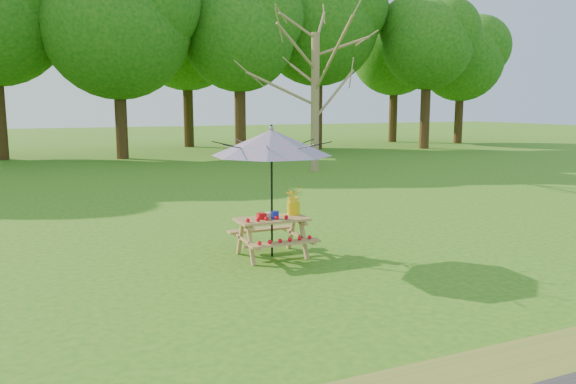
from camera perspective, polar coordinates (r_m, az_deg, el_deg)
name	(u,v)px	position (r m, az deg, el deg)	size (l,w,h in m)	color
ground	(182,317)	(7.18, -10.70, -12.34)	(120.00, 120.00, 0.00)	#2D6D14
picnic_table	(272,238)	(9.60, -1.63, -4.68)	(1.20, 1.32, 0.67)	#A4734A
patio_umbrella	(272,143)	(9.36, -1.68, 5.02)	(2.56, 2.56, 2.25)	black
produce_bins	(268,215)	(9.50, -2.00, -2.38)	(0.34, 0.37, 0.13)	red
tomatoes_row	(268,219)	(9.30, -2.08, -2.74)	(0.77, 0.13, 0.07)	red
flower_bucket	(293,199)	(9.79, 0.56, -0.75)	(0.37, 0.34, 0.50)	#E1BD0B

